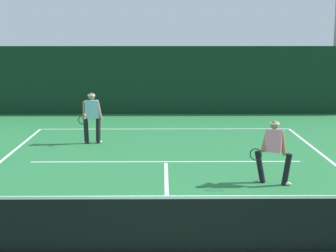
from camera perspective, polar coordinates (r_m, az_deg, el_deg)
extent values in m
plane|color=#2A7A40|center=(9.61, 0.03, -12.74)|extent=(80.00, 80.00, 0.00)
cube|color=white|center=(21.10, -0.32, -0.30)|extent=(9.37, 0.10, 0.01)
cube|color=white|center=(15.88, -0.22, -3.65)|extent=(7.64, 0.10, 0.01)
cube|color=white|center=(12.63, -0.12, -7.17)|extent=(0.10, 6.40, 0.01)
cube|color=black|center=(9.44, 0.03, -10.12)|extent=(10.10, 0.02, 0.93)
cube|color=white|center=(9.29, 0.03, -7.27)|extent=(10.10, 0.03, 0.05)
cylinder|color=black|center=(13.71, 11.99, -4.35)|extent=(0.28, 0.23, 0.79)
cylinder|color=black|center=(13.86, 9.35, -4.11)|extent=(0.32, 0.25, 0.79)
ellipsoid|color=white|center=(13.80, 11.94, -5.74)|extent=(0.28, 0.21, 0.09)
ellipsoid|color=white|center=(13.95, 9.31, -5.49)|extent=(0.28, 0.21, 0.09)
cube|color=pink|center=(13.64, 10.75, -1.52)|extent=(0.50, 0.45, 0.58)
cylinder|color=#9E704C|center=(13.59, 11.66, -1.70)|extent=(0.20, 0.16, 0.60)
cylinder|color=#9E704C|center=(13.70, 9.84, -1.55)|extent=(0.31, 0.50, 0.46)
sphere|color=#9E704C|center=(13.57, 10.80, 0.11)|extent=(0.21, 0.21, 0.21)
cylinder|color=white|center=(13.56, 10.81, 0.26)|extent=(0.30, 0.30, 0.04)
cylinder|color=black|center=(13.52, 9.33, -2.59)|extent=(0.14, 0.25, 0.03)
torus|color=black|center=(13.20, 8.92, -2.88)|extent=(0.28, 0.15, 0.29)
cylinder|color=black|center=(18.53, -7.11, -0.47)|extent=(0.18, 0.17, 0.84)
cylinder|color=black|center=(18.53, -8.33, -0.50)|extent=(0.19, 0.17, 0.84)
ellipsoid|color=white|center=(18.60, -7.09, -1.60)|extent=(0.27, 0.14, 0.09)
ellipsoid|color=white|center=(18.60, -8.30, -1.63)|extent=(0.27, 0.14, 0.09)
cube|color=#8CCCE0|center=(18.42, -7.77, 1.70)|extent=(0.46, 0.30, 0.59)
cylinder|color=#9E704C|center=(18.42, -7.02, 1.63)|extent=(0.23, 0.13, 0.65)
cylinder|color=#9E704C|center=(18.42, -8.52, 1.59)|extent=(0.16, 0.46, 0.58)
sphere|color=#9E704C|center=(18.36, -7.80, 3.00)|extent=(0.22, 0.22, 0.22)
cylinder|color=white|center=(18.36, -7.80, 3.12)|extent=(0.27, 0.27, 0.04)
cylinder|color=black|center=(18.20, -8.66, 0.78)|extent=(0.07, 0.26, 0.03)
torus|color=black|center=(17.87, -8.66, 0.61)|extent=(0.29, 0.06, 0.29)
sphere|color=#D1E033|center=(11.06, 8.81, -9.61)|extent=(0.07, 0.07, 0.07)
cube|color=black|center=(24.70, -0.36, 4.66)|extent=(20.84, 0.12, 3.00)
cylinder|color=#9EA39E|center=(27.50, 16.71, 8.91)|extent=(0.18, 0.18, 6.96)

